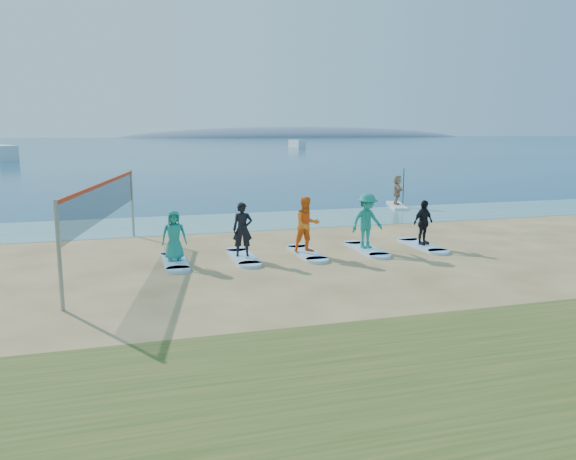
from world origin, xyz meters
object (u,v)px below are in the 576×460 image
object	(u,v)px
surfboard_0	(175,261)
surfboard_3	(366,249)
student_0	(174,235)
volleyball_net	(104,201)
boat_offshore_b	(297,148)
boat_offshore_a	(1,160)
surfboard_1	(243,257)
paddleboarder	(397,190)
student_4	(423,222)
surfboard_2	(307,253)
surfboard_4	(422,246)
paddleboard	(397,206)
student_3	(367,221)
student_1	(243,229)
student_2	(307,225)

from	to	relation	value
surfboard_0	surfboard_3	distance (m)	6.31
student_0	volleyball_net	bearing A→B (deg)	165.54
boat_offshore_b	surfboard_3	xyz separation A→B (m)	(-31.00, -107.40, 0.04)
boat_offshore_a	surfboard_1	xyz separation A→B (m)	(19.06, -66.67, 0.04)
paddleboarder	surfboard_1	bearing A→B (deg)	151.65
boat_offshore_a	student_4	bearing A→B (deg)	-93.74
volleyball_net	surfboard_2	xyz separation A→B (m)	(6.17, -0.50, -1.86)
surfboard_2	surfboard_4	world-z (taller)	same
paddleboarder	paddleboard	bearing A→B (deg)	0.00
student_0	surfboard_3	xyz separation A→B (m)	(6.31, 0.00, -0.81)
boat_offshore_b	surfboard_4	bearing A→B (deg)	-109.19
boat_offshore_a	surfboard_3	bearing A→B (deg)	-95.33
volleyball_net	surfboard_2	size ratio (longest dim) A/B	4.06
boat_offshore_b	surfboard_0	bearing A→B (deg)	-113.29
student_3	surfboard_0	bearing A→B (deg)	168.25
surfboard_2	student_3	bearing A→B (deg)	0.00
paddleboarder	student_0	size ratio (longest dim) A/B	1.01
surfboard_2	student_3	xyz separation A→B (m)	(2.10, 0.00, 0.96)
surfboard_3	surfboard_4	xyz separation A→B (m)	(2.10, 0.00, 0.00)
student_4	student_1	bearing A→B (deg)	159.90
boat_offshore_a	student_2	size ratio (longest dim) A/B	4.36
boat_offshore_a	student_2	distance (m)	69.95
paddleboard	surfboard_3	bearing A→B (deg)	-104.29
boat_offshore_a	surfboard_0	bearing A→B (deg)	-100.30
paddleboarder	surfboard_2	distance (m)	12.63
volleyball_net	paddleboard	xyz separation A→B (m)	(14.33, 9.09, -1.84)
student_0	student_3	size ratio (longest dim) A/B	0.83
student_2	surfboard_3	distance (m)	2.30
surfboard_3	surfboard_0	bearing A→B (deg)	180.00
paddleboard	surfboard_4	distance (m)	10.38
student_2	student_3	world-z (taller)	student_3
student_0	student_4	size ratio (longest dim) A/B	0.99
student_0	surfboard_2	world-z (taller)	student_0
paddleboarder	surfboard_3	bearing A→B (deg)	166.31
surfboard_4	paddleboarder	bearing A→B (deg)	67.58
surfboard_1	student_3	bearing A→B (deg)	0.00
surfboard_3	student_4	bearing A→B (deg)	0.00
paddleboarder	boat_offshore_b	size ratio (longest dim) A/B	0.24
volleyball_net	boat_offshore_b	distance (m)	113.90
student_2	surfboard_3	size ratio (longest dim) A/B	0.81
surfboard_2	surfboard_3	world-z (taller)	same
surfboard_0	student_4	xyz separation A→B (m)	(8.41, 0.00, 0.81)
volleyball_net	surfboard_0	distance (m)	2.75
surfboard_1	surfboard_3	world-z (taller)	same
surfboard_0	student_2	xyz separation A→B (m)	(4.21, 0.00, 0.94)
boat_offshore_a	surfboard_4	distance (m)	71.33
boat_offshore_b	surfboard_0	size ratio (longest dim) A/B	2.91
student_4	paddleboard	bearing A→B (deg)	47.47
student_0	surfboard_1	xyz separation A→B (m)	(2.10, 0.00, -0.81)
paddleboarder	surfboard_2	xyz separation A→B (m)	(-8.17, -9.60, -0.84)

